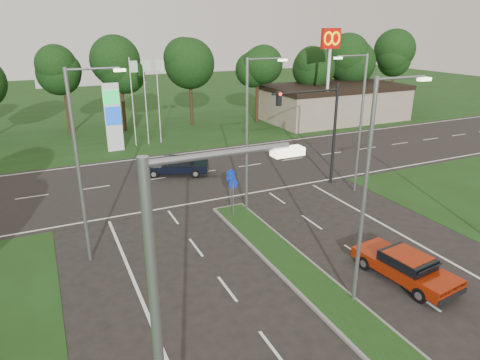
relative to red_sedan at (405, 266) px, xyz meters
name	(u,v)px	position (x,y,z in m)	size (l,w,h in m)	color
verge_far	(118,107)	(-3.90, 48.61, -0.68)	(160.00, 50.00, 0.02)	#193210
cross_road	(191,174)	(-3.90, 17.61, -0.68)	(160.00, 12.00, 0.02)	black
median_kerb	(371,337)	(-3.90, -2.39, -0.62)	(2.00, 26.00, 0.12)	slate
commercial_building	(334,103)	(18.10, 29.61, 1.32)	(16.00, 9.00, 4.00)	gray
streetlight_median_near	(370,185)	(-2.90, -0.39, 4.40)	(2.53, 0.22, 9.00)	gray
streetlight_median_far	(250,129)	(-2.90, 9.61, 4.40)	(2.53, 0.22, 9.00)	gray
streetlight_left_far	(82,158)	(-12.20, 7.61, 4.40)	(2.53, 0.22, 9.00)	gray
streetlight_right_far	(359,117)	(4.90, 9.61, 4.40)	(2.53, 0.22, 9.00)	gray
traffic_signal	(320,120)	(3.29, 11.61, 3.97)	(5.10, 0.42, 7.00)	black
median_signs	(231,185)	(-3.90, 10.01, 1.04)	(1.16, 1.76, 2.38)	gray
gas_pylon	(115,115)	(-7.69, 26.66, 2.52)	(5.80, 1.26, 8.00)	silver
mcdonalds_sign	(330,53)	(14.10, 25.58, 7.31)	(2.20, 0.47, 10.40)	silver
treeline_far	(139,65)	(-3.80, 33.54, 6.15)	(6.00, 6.00, 9.90)	black
red_sedan	(405,266)	(0.00, 0.00, 0.00)	(2.41, 4.78, 1.26)	maroon
navy_sedan	(176,165)	(-4.90, 18.03, 0.03)	(5.16, 3.70, 1.31)	black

